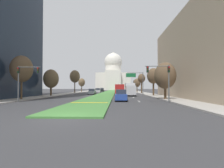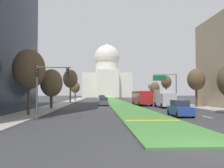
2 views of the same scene
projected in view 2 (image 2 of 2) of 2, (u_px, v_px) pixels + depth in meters
The scene contains 23 objects.
ground_plane at pixel (114, 101), 74.13m from camera, with size 280.88×280.88×0.00m, color #333335.
grass_median at pixel (115, 101), 67.77m from camera, with size 5.34×114.91×0.14m, color #427A38.
median_curb_nose at pixel (153, 120), 20.44m from camera, with size 4.81×0.50×0.04m, color gold.
lane_dashes_right at pixel (145, 103), 59.00m from camera, with size 0.16×72.08×0.01m.
sidewalk_left at pixel (67, 102), 60.66m from camera, with size 4.00×114.91×0.15m, color #9E9991.
sidewalk_right at pixel (165, 102), 62.14m from camera, with size 4.00×114.91×0.15m, color #9E9991.
capitol_building at pixel (107, 76), 137.63m from camera, with size 28.18×22.90×32.21m.
traffic_light_near_left at pixel (46, 80), 21.95m from camera, with size 3.34×0.35×5.20m.
traffic_light_far_right at pixel (149, 91), 70.97m from camera, with size 0.28×0.35×5.20m.
overhead_guide_sign at pixel (168, 83), 46.49m from camera, with size 4.90×0.20×6.50m.
street_tree_left_near at pixel (29, 69), 25.92m from camera, with size 3.61×3.61×7.53m.
street_tree_left_mid at pixel (51, 83), 37.93m from camera, with size 3.65×3.65×6.53m.
street_tree_right_mid at pixel (196, 80), 41.11m from camera, with size 3.11×3.11×6.94m.
street_tree_left_far at pixel (70, 79), 57.51m from camera, with size 3.65×3.65×8.40m.
street_tree_right_far at pixel (166, 82), 57.74m from camera, with size 2.55×2.55×6.94m.
street_tree_left_distant at pixel (75, 87), 68.42m from camera, with size 2.82×2.82×6.07m.
street_tree_right_distant at pixel (155, 88), 68.55m from camera, with size 2.89×2.89×5.85m.
sedan_lead_stopped at pixel (180, 109), 25.45m from camera, with size 1.94×4.17×1.81m.
sedan_midblock at pixel (103, 102), 47.07m from camera, with size 2.02×4.60×1.73m.
sedan_distant at pixel (102, 99), 61.86m from camera, with size 2.17×4.25×1.83m.
sedan_far_horizon at pixel (102, 98), 77.92m from camera, with size 2.04×4.62×1.86m.
box_truck_delivery at pixel (164, 98), 40.76m from camera, with size 2.40×6.40×3.20m.
city_bus at pixel (141, 97), 48.68m from camera, with size 2.62×11.00×2.95m.
Camera 2 is at (-4.76, -10.30, 2.60)m, focal length 36.97 mm.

